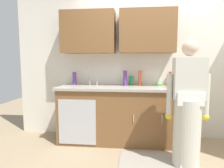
# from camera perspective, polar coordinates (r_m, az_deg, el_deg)

# --- Properties ---
(ground_plane) EXTENTS (9.00, 9.00, 0.00)m
(ground_plane) POSITION_cam_1_polar(r_m,az_deg,el_deg) (2.90, 11.77, -21.43)
(ground_plane) COLOR #998466
(kitchen_wall_with_uppers) EXTENTS (4.80, 0.44, 2.70)m
(kitchen_wall_with_uppers) POSITION_cam_1_polar(r_m,az_deg,el_deg) (3.56, 8.44, 8.33)
(kitchen_wall_with_uppers) COLOR silver
(kitchen_wall_with_uppers) RESTS_ON ground
(counter_cabinet) EXTENTS (1.90, 0.62, 0.90)m
(counter_cabinet) POSITION_cam_1_polar(r_m,az_deg,el_deg) (3.39, 1.25, -9.03)
(counter_cabinet) COLOR brown
(counter_cabinet) RESTS_ON ground
(countertop) EXTENTS (1.96, 0.66, 0.04)m
(countertop) POSITION_cam_1_polar(r_m,az_deg,el_deg) (3.30, 1.33, -1.11)
(countertop) COLOR #A8A093
(countertop) RESTS_ON counter_cabinet
(sink) EXTENTS (0.50, 0.36, 0.35)m
(sink) POSITION_cam_1_polar(r_m,az_deg,el_deg) (3.37, -6.30, -0.89)
(sink) COLOR #B7BABF
(sink) RESTS_ON counter_cabinet
(person_at_sink) EXTENTS (0.55, 0.34, 1.62)m
(person_at_sink) POSITION_cam_1_polar(r_m,az_deg,el_deg) (2.72, 20.96, -7.99)
(person_at_sink) COLOR white
(person_at_sink) RESTS_ON ground
(floor_mat) EXTENTS (0.80, 0.50, 0.01)m
(floor_mat) POSITION_cam_1_polar(r_m,az_deg,el_deg) (2.94, 10.55, -20.90)
(floor_mat) COLOR gray
(floor_mat) RESTS_ON ground
(bottle_cleaner_spray) EXTENTS (0.07, 0.07, 0.26)m
(bottle_cleaner_spray) POSITION_cam_1_polar(r_m,az_deg,el_deg) (3.42, 3.78, 1.70)
(bottle_cleaner_spray) COLOR #66388C
(bottle_cleaner_spray) RESTS_ON countertop
(bottle_dish_liquid) EXTENTS (0.08, 0.08, 0.24)m
(bottle_dish_liquid) POSITION_cam_1_polar(r_m,az_deg,el_deg) (3.56, 16.67, 1.46)
(bottle_dish_liquid) COLOR #E05933
(bottle_dish_liquid) RESTS_ON countertop
(bottle_water_tall) EXTENTS (0.06, 0.06, 0.26)m
(bottle_water_tall) POSITION_cam_1_polar(r_m,az_deg,el_deg) (3.47, 8.05, 1.73)
(bottle_water_tall) COLOR #E05933
(bottle_water_tall) RESTS_ON countertop
(bottle_water_short) EXTENTS (0.07, 0.07, 0.23)m
(bottle_water_short) POSITION_cam_1_polar(r_m,az_deg,el_deg) (3.60, -10.75, 1.59)
(bottle_water_short) COLOR #66388C
(bottle_water_short) RESTS_ON countertop
(bottle_soap) EXTENTS (0.07, 0.07, 0.16)m
(bottle_soap) POSITION_cam_1_polar(r_m,az_deg,el_deg) (3.51, 5.63, 0.99)
(bottle_soap) COLOR #2D8C4C
(bottle_soap) RESTS_ON countertop
(cup_by_sink) EXTENTS (0.08, 0.08, 0.09)m
(cup_by_sink) POSITION_cam_1_polar(r_m,az_deg,el_deg) (3.31, 16.22, -0.17)
(cup_by_sink) COLOR white
(cup_by_sink) RESTS_ON countertop
(knife_on_counter) EXTENTS (0.24, 0.07, 0.01)m
(knife_on_counter) POSITION_cam_1_polar(r_m,az_deg,el_deg) (3.31, -14.90, -0.88)
(knife_on_counter) COLOR silver
(knife_on_counter) RESTS_ON countertop
(sponge) EXTENTS (0.11, 0.07, 0.03)m
(sponge) POSITION_cam_1_polar(r_m,az_deg,el_deg) (3.52, 13.44, -0.24)
(sponge) COLOR #4CBF4C
(sponge) RESTS_ON countertop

